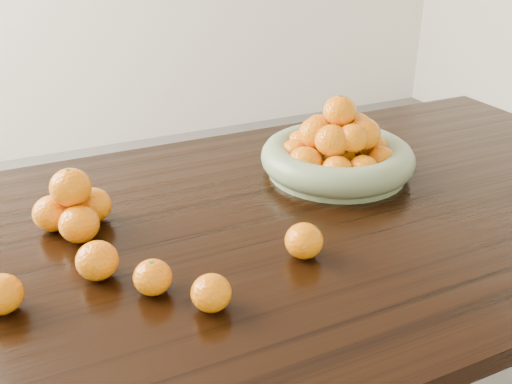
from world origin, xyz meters
name	(u,v)px	position (x,y,z in m)	size (l,w,h in m)	color
dining_table	(269,255)	(0.00, 0.00, 0.66)	(2.00, 1.00, 0.75)	black
fruit_bowl	(337,153)	(0.25, 0.14, 0.80)	(0.37, 0.37, 0.19)	gray
orange_pyramid	(74,207)	(-0.37, 0.12, 0.80)	(0.16, 0.15, 0.13)	orange
loose_orange_0	(153,277)	(-0.29, -0.14, 0.78)	(0.07, 0.07, 0.06)	orange
loose_orange_1	(211,293)	(-0.22, -0.23, 0.78)	(0.07, 0.07, 0.06)	orange
loose_orange_2	(304,241)	(-0.01, -0.15, 0.78)	(0.07, 0.07, 0.07)	orange
loose_orange_3	(1,294)	(-0.52, -0.09, 0.78)	(0.07, 0.07, 0.06)	orange
loose_orange_4	(97,260)	(-0.36, -0.06, 0.78)	(0.07, 0.07, 0.07)	orange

